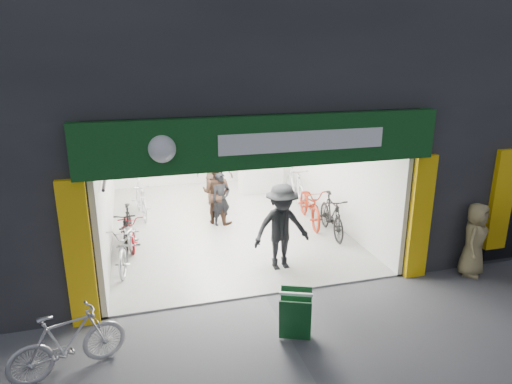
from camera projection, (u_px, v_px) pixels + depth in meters
name	position (u px, v px, depth m)	size (l,w,h in m)	color
ground	(265.00, 296.00, 8.81)	(60.00, 60.00, 0.00)	#56565B
building	(245.00, 59.00, 12.35)	(17.00, 10.27, 8.00)	#232326
bike_left_front	(128.00, 244.00, 9.92)	(0.68, 1.96, 1.03)	#A3A4A8
bike_left_midfront	(127.00, 228.00, 10.77)	(0.48, 1.71, 1.03)	black
bike_left_midback	(129.00, 229.00, 10.98)	(0.57, 1.64, 0.86)	maroon
bike_left_back	(141.00, 199.00, 12.85)	(0.50, 1.77, 1.07)	silver
bike_right_front	(332.00, 215.00, 11.55)	(0.51, 1.81, 1.09)	black
bike_right_mid	(310.00, 204.00, 12.37)	(0.72, 2.06, 1.08)	#9C230E
bike_right_back	(295.00, 184.00, 14.01)	(0.56, 1.99, 1.20)	silver
parked_bike	(68.00, 342.00, 6.60)	(0.47, 1.68, 1.01)	#AFAEB3
customer_a	(221.00, 200.00, 12.11)	(0.54, 0.36, 1.49)	black
customer_b	(217.00, 193.00, 12.25)	(0.85, 0.66, 1.74)	#382419
customer_c	(282.00, 228.00, 9.62)	(1.24, 0.71, 1.92)	black
customer_d	(215.00, 175.00, 13.65)	(1.13, 0.47, 1.92)	#7D6049
pedestrian_near	(474.00, 239.00, 9.45)	(0.77, 0.50, 1.58)	#948456
sandwich_board	(295.00, 314.00, 7.41)	(0.68, 0.69, 0.80)	#0F3F1A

